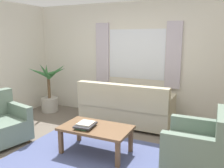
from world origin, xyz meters
TOP-DOWN VIEW (x-y plane):
  - ground_plane at (0.00, 0.00)m, footprint 6.24×6.24m
  - wall_back at (0.00, 2.26)m, footprint 5.32×0.12m
  - window_with_curtains at (0.00, 2.18)m, footprint 1.98×0.07m
  - area_rug at (0.00, 0.00)m, footprint 2.32×1.89m
  - couch at (0.01, 1.57)m, footprint 1.90×0.82m
  - armchair_right at (1.58, 0.37)m, footprint 0.83×0.85m
  - coffee_table at (0.04, 0.23)m, footprint 1.10×0.64m
  - book_stack_on_table at (-0.10, 0.14)m, footprint 0.30×0.36m
  - potted_plant at (-2.06, 1.66)m, footprint 0.95×1.03m

SIDE VIEW (x-z plane):
  - ground_plane at x=0.00m, z-range 0.00..0.00m
  - area_rug at x=0.00m, z-range 0.00..0.01m
  - armchair_right at x=1.58m, z-range -0.09..0.79m
  - couch at x=0.01m, z-range -0.09..0.83m
  - coffee_table at x=0.04m, z-range 0.16..0.60m
  - potted_plant at x=-2.06m, z-range -0.21..1.10m
  - book_stack_on_table at x=-0.10m, z-range 0.44..0.52m
  - wall_back at x=0.00m, z-range 0.00..2.60m
  - window_with_curtains at x=0.00m, z-range 0.75..2.15m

